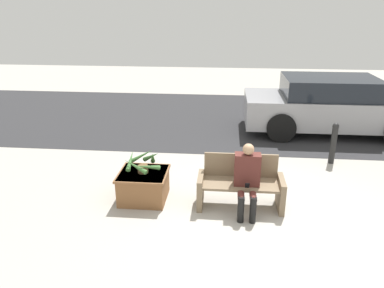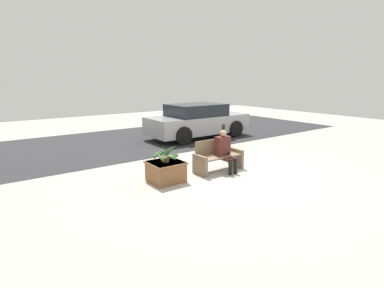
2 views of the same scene
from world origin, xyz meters
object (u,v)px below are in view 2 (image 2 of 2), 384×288
at_px(bench, 218,157).
at_px(bollard_post, 223,135).
at_px(potted_plant, 166,154).
at_px(parked_car, 198,121).
at_px(planter_box, 166,171).
at_px(person_seated, 225,149).

height_order(bench, bollard_post, bollard_post).
bearing_deg(bench, potted_plant, 178.19).
bearing_deg(bollard_post, parked_car, 78.27).
bearing_deg(planter_box, parked_car, 44.78).
height_order(potted_plant, bollard_post, potted_plant).
xyz_separation_m(person_seated, parked_car, (2.36, 4.33, 0.10)).
xyz_separation_m(person_seated, planter_box, (-1.76, 0.24, -0.36)).
relative_size(planter_box, potted_plant, 1.27).
bearing_deg(bench, bollard_post, 44.84).
bearing_deg(person_seated, parked_car, 61.36).
relative_size(potted_plant, parked_car, 0.15).
xyz_separation_m(person_seated, potted_plant, (-1.75, 0.24, 0.07)).
bearing_deg(bench, planter_box, 178.17).
bearing_deg(potted_plant, planter_box, 174.28).
bearing_deg(potted_plant, parked_car, 44.85).
xyz_separation_m(parked_car, bollard_post, (-0.44, -2.14, -0.26)).
bearing_deg(bollard_post, potted_plant, -152.03).
distance_m(planter_box, parked_car, 5.82).
relative_size(potted_plant, bollard_post, 0.73).
relative_size(person_seated, potted_plant, 1.77).
xyz_separation_m(planter_box, parked_car, (4.12, 4.09, 0.46)).
distance_m(bench, bollard_post, 2.84).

